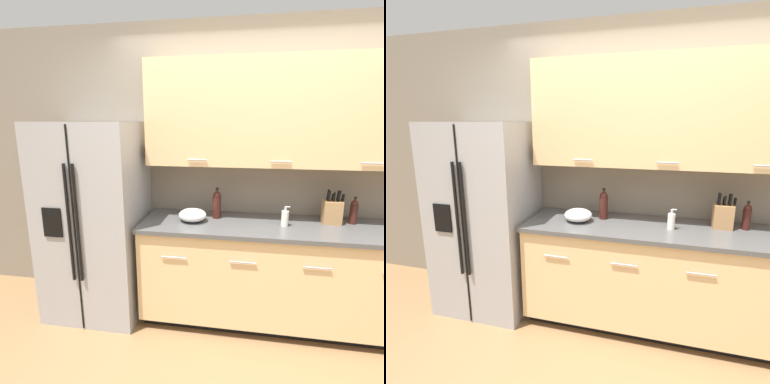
# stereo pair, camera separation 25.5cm
# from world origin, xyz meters

# --- Properties ---
(wall_back) EXTENTS (10.00, 0.39, 2.60)m
(wall_back) POSITION_xyz_m (0.07, 1.26, 1.46)
(wall_back) COLOR gray
(wall_back) RESTS_ON ground_plane
(counter_unit) EXTENTS (2.27, 0.64, 0.90)m
(counter_unit) POSITION_xyz_m (0.22, 0.97, 0.46)
(counter_unit) COLOR black
(counter_unit) RESTS_ON ground_plane
(refrigerator) EXTENTS (0.83, 0.74, 1.74)m
(refrigerator) POSITION_xyz_m (-1.37, 0.93, 0.87)
(refrigerator) COLOR #9E9EA0
(refrigerator) RESTS_ON ground_plane
(knife_block) EXTENTS (0.16, 0.11, 0.29)m
(knife_block) POSITION_xyz_m (0.67, 1.08, 1.01)
(knife_block) COLOR #A87A4C
(knife_block) RESTS_ON counter_unit
(wine_bottle) EXTENTS (0.07, 0.07, 0.27)m
(wine_bottle) POSITION_xyz_m (-0.29, 1.07, 1.03)
(wine_bottle) COLOR #3D1914
(wine_bottle) RESTS_ON counter_unit
(soap_dispenser) EXTENTS (0.06, 0.06, 0.17)m
(soap_dispenser) POSITION_xyz_m (0.28, 0.94, 0.97)
(soap_dispenser) COLOR silver
(soap_dispenser) RESTS_ON counter_unit
(oil_bottle) EXTENTS (0.06, 0.06, 0.23)m
(oil_bottle) POSITION_xyz_m (0.85, 1.10, 1.01)
(oil_bottle) COLOR #3D1914
(oil_bottle) RESTS_ON counter_unit
(mixing_bowl) EXTENTS (0.24, 0.24, 0.11)m
(mixing_bowl) POSITION_xyz_m (-0.49, 0.95, 0.96)
(mixing_bowl) COLOR white
(mixing_bowl) RESTS_ON counter_unit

